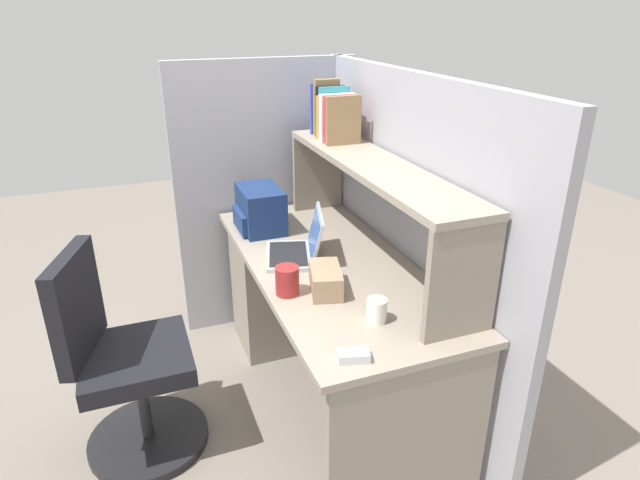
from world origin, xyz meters
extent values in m
plane|color=slate|center=(0.00, 0.00, 0.00)|extent=(8.00, 8.00, 0.00)
cube|color=gray|center=(0.00, 0.00, 0.71)|extent=(1.60, 0.70, 0.03)
cube|color=gray|center=(-0.55, 0.00, 0.35)|extent=(0.40, 0.64, 0.70)
cube|color=gray|center=(0.78, 0.00, 0.35)|extent=(0.03, 0.64, 0.70)
cube|color=#9E9EA8|center=(0.00, 0.38, 0.78)|extent=(1.84, 0.05, 1.55)
cube|color=#9E9EA8|center=(-0.85, -0.05, 0.78)|extent=(0.05, 1.06, 1.55)
cube|color=gray|center=(-0.70, 0.20, 0.94)|extent=(0.03, 0.28, 0.42)
cube|color=gray|center=(0.70, 0.20, 0.94)|extent=(0.03, 0.28, 0.42)
cube|color=gray|center=(0.00, 0.20, 1.17)|extent=(1.44, 0.28, 0.03)
cube|color=blue|center=(-0.61, 0.21, 1.31)|extent=(0.02, 0.16, 0.26)
cube|color=olive|center=(-0.57, 0.20, 1.32)|extent=(0.04, 0.13, 0.28)
cube|color=black|center=(-0.53, 0.21, 1.31)|extent=(0.02, 0.16, 0.25)
cube|color=orange|center=(-0.50, 0.20, 1.29)|extent=(0.03, 0.16, 0.21)
cube|color=teal|center=(-0.46, 0.20, 1.31)|extent=(0.02, 0.16, 0.26)
cube|color=white|center=(-0.43, 0.20, 1.29)|extent=(0.04, 0.18, 0.23)
cube|color=red|center=(-0.38, 0.20, 1.29)|extent=(0.04, 0.16, 0.23)
cube|color=olive|center=(-0.33, 0.20, 1.30)|extent=(0.02, 0.17, 0.23)
cube|color=#B7BABF|center=(-0.11, -0.15, 0.74)|extent=(0.36, 0.30, 0.02)
cube|color=black|center=(-0.12, -0.16, 0.75)|extent=(0.31, 0.24, 0.00)
cube|color=#B7BABF|center=(-0.08, -0.04, 0.85)|extent=(0.31, 0.15, 0.20)
cube|color=#3F72CC|center=(-0.08, -0.05, 0.85)|extent=(0.27, 0.12, 0.16)
cube|color=navy|center=(-0.50, -0.19, 0.84)|extent=(0.30, 0.20, 0.22)
cube|color=navy|center=(-0.50, -0.29, 0.79)|extent=(0.22, 0.04, 0.10)
cube|color=silver|center=(0.70, -0.20, 0.75)|extent=(0.09, 0.12, 0.03)
cylinder|color=white|center=(0.52, -0.02, 0.78)|extent=(0.08, 0.08, 0.09)
cube|color=#9E7F60|center=(0.23, -0.11, 0.78)|extent=(0.24, 0.17, 0.10)
cylinder|color=maroon|center=(0.20, -0.27, 0.79)|extent=(0.10, 0.10, 0.12)
cylinder|color=black|center=(0.03, -0.88, 0.02)|extent=(0.52, 0.52, 0.04)
cylinder|color=#262628|center=(0.03, -0.88, 0.24)|extent=(0.05, 0.05, 0.41)
cube|color=black|center=(0.03, -0.88, 0.45)|extent=(0.44, 0.44, 0.08)
cube|color=black|center=(-0.03, -1.07, 0.71)|extent=(0.40, 0.18, 0.44)
camera|label=1|loc=(2.04, -0.82, 1.80)|focal=30.25mm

